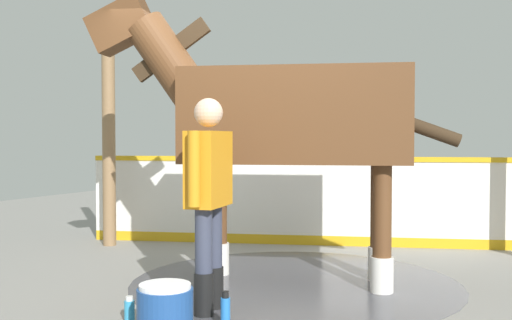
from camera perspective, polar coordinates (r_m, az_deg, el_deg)
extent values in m
cube|color=gray|center=(5.59, 0.01, -11.67)|extent=(16.00, 16.00, 0.02)
cylinder|color=#4C4C54|center=(5.62, 3.72, -11.48)|extent=(3.00, 3.00, 0.00)
cube|color=white|center=(7.49, 4.98, -4.08)|extent=(5.24, 1.78, 1.03)
cube|color=gold|center=(7.45, 5.00, 0.10)|extent=(5.25, 1.80, 0.06)
cube|color=gold|center=(7.55, 4.97, -7.53)|extent=(5.24, 1.78, 0.12)
cylinder|color=olive|center=(7.60, -13.74, 1.95)|extent=(0.16, 0.16, 2.62)
cube|color=brown|center=(5.46, 3.76, 4.12)|extent=(2.16, 1.43, 0.84)
cylinder|color=brown|center=(5.40, -4.57, -6.14)|extent=(0.16, 0.16, 1.09)
cylinder|color=silver|center=(5.47, -4.56, -10.22)|extent=(0.20, 0.20, 0.31)
cylinder|color=brown|center=(5.85, -3.55, -5.51)|extent=(0.16, 0.16, 1.09)
cylinder|color=silver|center=(5.92, -3.54, -9.29)|extent=(0.20, 0.20, 0.31)
cylinder|color=brown|center=(5.28, 11.83, -6.38)|extent=(0.16, 0.16, 1.09)
cylinder|color=silver|center=(5.35, 11.80, -10.55)|extent=(0.20, 0.20, 0.31)
cylinder|color=brown|center=(5.74, 11.55, -5.70)|extent=(0.16, 0.16, 1.09)
cylinder|color=silver|center=(5.80, 11.52, -9.55)|extent=(0.20, 0.20, 0.31)
cylinder|color=brown|center=(5.72, -8.03, 9.00)|extent=(0.90, 0.62, 0.96)
cube|color=#382819|center=(5.73, -8.03, 10.25)|extent=(0.73, 0.29, 0.59)
cube|color=brown|center=(5.92, -12.59, 12.33)|extent=(0.71, 0.47, 0.56)
cylinder|color=#382819|center=(5.48, 15.31, 3.00)|extent=(0.70, 0.33, 0.35)
cylinder|color=black|center=(4.79, -4.00, -11.91)|extent=(0.15, 0.15, 0.32)
cylinder|color=#383D51|center=(4.71, -4.01, -7.17)|extent=(0.13, 0.13, 0.48)
cylinder|color=black|center=(4.60, -4.95, -12.51)|extent=(0.15, 0.15, 0.32)
cylinder|color=#383D51|center=(4.52, -4.97, -7.57)|extent=(0.13, 0.13, 0.48)
cube|color=orange|center=(4.56, -4.50, -0.84)|extent=(0.30, 0.50, 0.57)
cylinder|color=orange|center=(4.82, -3.27, -0.50)|extent=(0.09, 0.09, 0.54)
cylinder|color=orange|center=(4.29, -5.88, -0.83)|extent=(0.09, 0.09, 0.54)
sphere|color=beige|center=(4.55, -4.51, 4.49)|extent=(0.22, 0.22, 0.22)
cylinder|color=#1E478C|center=(4.14, -8.59, -14.12)|extent=(0.37, 0.37, 0.33)
cylinder|color=white|center=(4.10, -8.60, -11.72)|extent=(0.34, 0.34, 0.03)
cylinder|color=#3399CC|center=(4.55, -11.87, -13.83)|extent=(0.07, 0.07, 0.15)
cylinder|color=white|center=(4.52, -11.88, -12.69)|extent=(0.05, 0.05, 0.03)
cylinder|color=blue|center=(4.32, -2.91, -14.22)|extent=(0.07, 0.07, 0.21)
cylinder|color=black|center=(4.29, -2.91, -12.57)|extent=(0.05, 0.05, 0.05)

